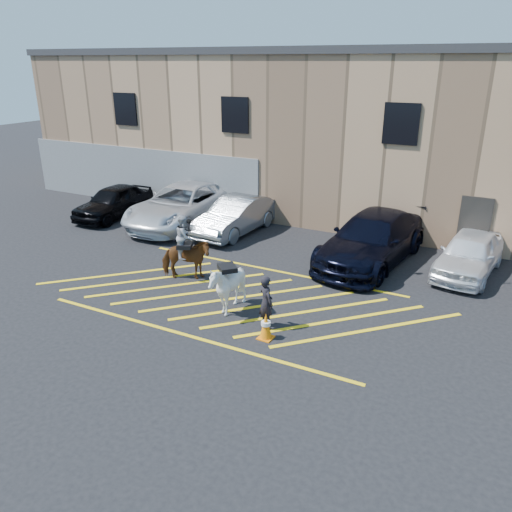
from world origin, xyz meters
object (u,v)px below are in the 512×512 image
at_px(car_white_pickup, 182,205).
at_px(handler, 266,302).
at_px(car_white_suv, 469,254).
at_px(traffic_cone, 266,326).
at_px(car_silver_sedan, 236,216).
at_px(saddled_white, 228,287).
at_px(car_blue_suv, 372,239).
at_px(mounted_bay, 185,254).
at_px(car_black_suv, 114,201).

xyz_separation_m(car_white_pickup, handler, (7.33, -6.63, -0.11)).
relative_size(car_white_suv, traffic_cone, 5.74).
distance_m(car_white_pickup, car_silver_sedan, 2.71).
height_order(handler, saddled_white, saddled_white).
bearing_deg(car_white_suv, car_blue_suv, -164.58).
xyz_separation_m(car_silver_sedan, car_blue_suv, (5.89, -0.65, 0.12)).
distance_m(car_white_pickup, saddled_white, 8.70).
bearing_deg(handler, traffic_cone, 151.84).
relative_size(car_white_pickup, mounted_bay, 2.81).
xyz_separation_m(car_black_suv, traffic_cone, (11.01, -6.59, -0.36)).
xyz_separation_m(handler, traffic_cone, (0.25, -0.53, -0.39)).
relative_size(car_silver_sedan, car_blue_suv, 0.76).
bearing_deg(car_white_pickup, handler, -43.87).
height_order(mounted_bay, traffic_cone, mounted_bay).
distance_m(car_silver_sedan, handler, 8.09).
xyz_separation_m(mounted_bay, saddled_white, (2.40, -1.39, -0.11)).
xyz_separation_m(car_blue_suv, traffic_cone, (-1.01, -6.52, -0.50)).
relative_size(car_silver_sedan, saddled_white, 2.40).
height_order(mounted_bay, saddled_white, mounted_bay).
xyz_separation_m(car_blue_suv, car_white_suv, (3.21, 0.44, -0.15)).
height_order(car_blue_suv, car_white_suv, car_blue_suv).
bearing_deg(traffic_cone, car_white_pickup, 136.65).
relative_size(mounted_bay, traffic_cone, 3.01).
relative_size(car_white_suv, handler, 2.78).
bearing_deg(handler, car_blue_suv, -65.74).
bearing_deg(car_silver_sedan, car_white_suv, 3.20).
xyz_separation_m(car_black_suv, mounted_bay, (6.99, -4.37, 0.16)).
bearing_deg(traffic_cone, car_silver_sedan, 124.22).
bearing_deg(car_white_suv, car_black_suv, -170.95).
bearing_deg(handler, car_white_pickup, -5.95).
distance_m(car_white_pickup, car_white_suv, 11.81).
xyz_separation_m(car_black_suv, saddled_white, (9.39, -5.75, 0.05)).
distance_m(car_blue_suv, saddled_white, 6.26).
xyz_separation_m(car_black_suv, car_white_suv, (15.22, 0.37, -0.02)).
bearing_deg(car_silver_sedan, saddled_white, -58.23).
bearing_deg(car_white_pickup, car_white_suv, -2.73).
distance_m(car_black_suv, handler, 12.34).
relative_size(car_black_suv, traffic_cone, 5.86).
xyz_separation_m(handler, mounted_bay, (-3.76, 1.69, 0.14)).
bearing_deg(car_silver_sedan, traffic_cone, -51.26).
height_order(handler, traffic_cone, handler).
xyz_separation_m(car_black_suv, car_white_pickup, (3.42, 0.57, 0.13)).
xyz_separation_m(car_white_suv, handler, (-4.47, -6.43, 0.04)).
relative_size(car_black_suv, car_white_pickup, 0.69).
xyz_separation_m(car_black_suv, handler, (10.75, -6.06, 0.02)).
bearing_deg(car_blue_suv, handler, -94.12).
xyz_separation_m(car_white_pickup, car_blue_suv, (8.60, -0.64, 0.00)).
bearing_deg(car_black_suv, mounted_bay, -33.09).
distance_m(car_white_pickup, car_blue_suv, 8.62).
height_order(car_silver_sedan, handler, handler).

